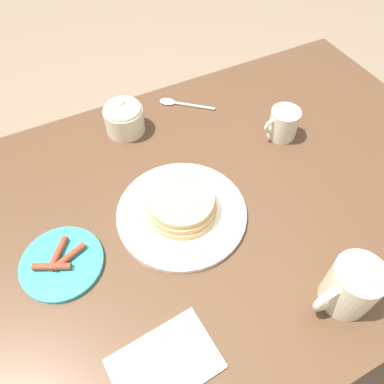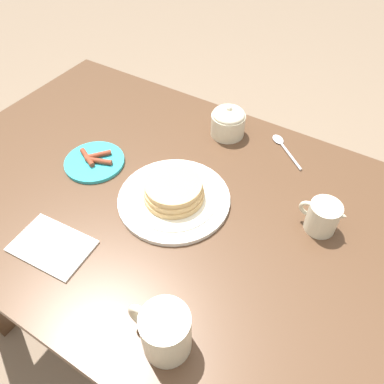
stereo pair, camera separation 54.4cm
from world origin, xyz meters
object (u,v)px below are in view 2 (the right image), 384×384
side_plate_bacon (95,161)px  coffee_mug (164,331)px  spoon (282,145)px  napkin (52,246)px  creamer_pitcher (323,217)px  sugar_bowl (228,121)px  pancake_plate (173,195)px

side_plate_bacon → coffee_mug: bearing=145.5°
side_plate_bacon → spoon: size_ratio=1.25×
side_plate_bacon → napkin: (-0.10, 0.26, -0.00)m
side_plate_bacon → spoon: side_plate_bacon is taller
creamer_pitcher → sugar_bowl: 0.39m
napkin → spoon: (-0.30, -0.59, 0.00)m
side_plate_bacon → napkin: side_plate_bacon is taller
side_plate_bacon → coffee_mug: size_ratio=1.28×
pancake_plate → creamer_pitcher: (-0.33, -0.11, 0.02)m
pancake_plate → sugar_bowl: size_ratio=2.82×
side_plate_bacon → napkin: 0.28m
coffee_mug → spoon: size_ratio=0.97×
pancake_plate → spoon: size_ratio=2.13×
coffee_mug → sugar_bowl: bearing=-72.3°
spoon → coffee_mug: bearing=92.9°
pancake_plate → side_plate_bacon: bearing=-0.9°
coffee_mug → spoon: (0.03, -0.63, -0.05)m
side_plate_bacon → coffee_mug: (-0.43, 0.30, 0.05)m
creamer_pitcher → napkin: 0.60m
sugar_bowl → side_plate_bacon: bearing=50.6°
coffee_mug → creamer_pitcher: 0.43m
coffee_mug → napkin: bearing=-7.4°
pancake_plate → creamer_pitcher: size_ratio=2.59×
pancake_plate → creamer_pitcher: 0.35m
pancake_plate → napkin: pancake_plate is taller
side_plate_bacon → sugar_bowl: (-0.24, -0.30, 0.04)m
side_plate_bacon → creamer_pitcher: 0.60m
sugar_bowl → creamer_pitcher: bearing=150.5°
napkin → sugar_bowl: bearing=-104.3°
creamer_pitcher → napkin: size_ratio=0.59×
napkin → spoon: 0.66m
napkin → side_plate_bacon: bearing=-68.2°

